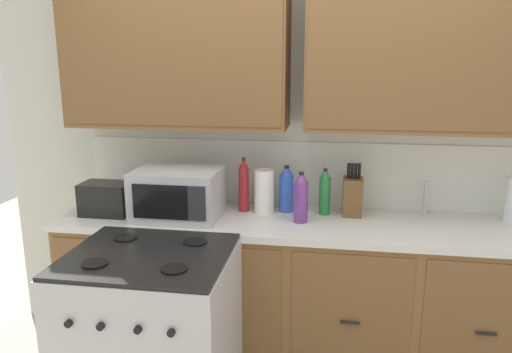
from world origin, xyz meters
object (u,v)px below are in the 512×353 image
Objects in this scene: microwave at (178,193)px; bottle_violet at (301,198)px; stove_range at (153,343)px; bottle_blue at (286,189)px; bottle_red at (244,185)px; toaster at (106,199)px; paper_towel_roll at (264,191)px; bottle_green at (325,192)px; knife_block at (353,196)px.

microwave is 1.67× the size of bottle_violet.
bottle_blue is (0.57, 0.77, 0.60)m from stove_range.
microwave is 1.47× the size of bottle_red.
paper_towel_roll is at bearing 11.34° from toaster.
paper_towel_roll is (0.91, 0.18, 0.03)m from toaster.
bottle_red is (-0.35, 0.15, 0.02)m from bottle_violet.
bottle_violet reaches higher than toaster.
paper_towel_roll is 0.35m from bottle_green.
bottle_violet is (0.23, -0.14, 0.01)m from paper_towel_roll.
knife_block is at bearing 38.89° from stove_range.
paper_towel_roll is (0.48, 0.16, -0.01)m from microwave.
bottle_violet reaches higher than microwave.
microwave is at bearing 93.69° from stove_range.
toaster is at bearing -170.56° from bottle_green.
bottle_blue reaches higher than paper_towel_roll.
bottle_green is at bearing 1.95° from bottle_red.
bottle_blue is (-0.39, 0.00, 0.02)m from knife_block.
bottle_blue is (0.13, 0.04, 0.01)m from paper_towel_roll.
knife_block is 1.13× the size of bottle_green.
paper_towel_roll is at bearing -5.15° from bottle_red.
bottle_violet is (-0.29, -0.18, 0.02)m from knife_block.
knife_block is 0.95× the size of bottle_red.
stove_range is at bearing -136.11° from bottle_green.
knife_block is at bearing 11.27° from microwave.
bottle_red reaches higher than stove_range.
microwave is at bearing 2.53° from toaster.
bottle_blue is at bearing 118.41° from bottle_violet.
microwave is 0.43m from toaster.
knife_block is at bearing 3.85° from paper_towel_roll.
stove_range is at bearing -138.34° from bottle_violet.
bottle_green is (1.26, 0.21, 0.04)m from toaster.
bottle_red reaches higher than paper_towel_roll.
stove_range is 1.98× the size of microwave.
stove_range is 3.47× the size of bottle_green.
microwave is 0.50m from paper_towel_roll.
microwave is 0.70m from bottle_violet.
bottle_red is at bearing -173.70° from bottle_blue.
knife_block is (0.95, 0.77, 0.57)m from stove_range.
microwave reaches higher than toaster.
toaster is at bearing -177.47° from microwave.
bottle_green is at bearing 53.27° from bottle_violet.
toaster is at bearing -171.34° from knife_block.
toaster is at bearing 130.14° from stove_range.
bottle_red is (0.35, 0.17, 0.02)m from microwave.
microwave is at bearing -153.64° from bottle_red.
bottle_blue reaches higher than stove_range.
microwave is at bearing -161.15° from paper_towel_roll.
knife_block reaches higher than toaster.
toaster is 1.13m from bottle_violet.
stove_range is at bearing -141.11° from knife_block.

